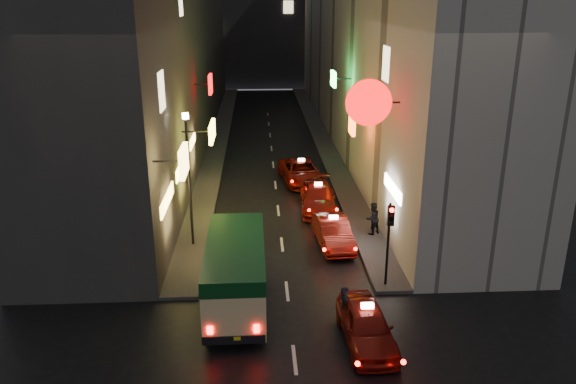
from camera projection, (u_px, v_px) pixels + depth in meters
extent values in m
cube|color=#383533|center=(165.00, 27.00, 43.15)|extent=(6.00, 52.00, 18.00)
cube|color=#FFCB59|center=(184.00, 161.00, 20.99)|extent=(0.18, 1.60, 1.10)
cube|color=yellow|center=(212.00, 131.00, 29.14)|extent=(0.18, 2.45, 0.91)
cube|color=#F20A0A|center=(210.00, 84.00, 35.28)|extent=(0.18, 1.35, 1.22)
cube|color=#FFCB59|center=(167.00, 200.00, 23.87)|extent=(0.10, 3.40, 0.55)
cube|color=yellow|center=(181.00, 167.00, 28.45)|extent=(0.10, 3.75, 0.55)
cube|color=#FFCB59|center=(192.00, 141.00, 33.58)|extent=(0.10, 2.72, 0.55)
cube|color=#FFE5B2|center=(161.00, 91.00, 23.05)|extent=(0.06, 1.30, 1.60)
cube|color=#FFE5B2|center=(180.00, 0.00, 29.45)|extent=(0.06, 1.30, 1.60)
cube|color=#A7A299|center=(371.00, 26.00, 43.99)|extent=(6.00, 52.00, 18.00)
cylinder|color=#F20A0A|center=(369.00, 103.00, 23.74)|extent=(1.98, 0.18, 1.98)
cube|color=#FD4A0C|center=(352.00, 118.00, 29.95)|extent=(0.18, 1.28, 1.73)
cube|color=#30F14A|center=(333.00, 79.00, 35.96)|extent=(0.18, 1.58, 0.95)
cube|color=white|center=(393.00, 188.00, 25.25)|extent=(0.10, 3.07, 0.55)
cube|color=#FFE5B2|center=(386.00, 64.00, 26.18)|extent=(0.06, 1.30, 1.60)
cube|color=#484543|center=(219.00, 139.00, 46.28)|extent=(1.50, 52.00, 0.15)
cube|color=#484543|center=(321.00, 138.00, 46.73)|extent=(1.50, 52.00, 0.15)
cube|color=beige|center=(236.00, 271.00, 20.90)|extent=(2.16, 6.06, 2.22)
cube|color=#0B3917|center=(235.00, 250.00, 20.62)|extent=(2.18, 6.08, 0.55)
cube|color=black|center=(236.00, 262.00, 21.11)|extent=(2.17, 3.64, 0.50)
cube|color=black|center=(234.00, 339.00, 18.41)|extent=(2.07, 0.20, 0.30)
cube|color=#FF0A05|center=(210.00, 330.00, 18.17)|extent=(0.18, 0.06, 0.28)
cube|color=#FF0A05|center=(257.00, 329.00, 18.25)|extent=(0.18, 0.06, 0.28)
cylinder|color=black|center=(215.00, 274.00, 23.04)|extent=(0.22, 0.77, 0.77)
cylinder|color=black|center=(262.00, 325.00, 19.49)|extent=(0.22, 0.77, 0.77)
imported|color=maroon|center=(366.00, 323.00, 18.88)|extent=(2.26, 5.02, 1.57)
cube|color=white|center=(368.00, 300.00, 18.59)|extent=(0.43, 0.20, 0.16)
sphere|color=#FF0A05|center=(358.00, 364.00, 16.73)|extent=(0.16, 0.16, 0.16)
sphere|color=#FF0A05|center=(403.00, 362.00, 16.80)|extent=(0.16, 0.16, 0.16)
imported|color=maroon|center=(333.00, 230.00, 26.44)|extent=(2.39, 5.00, 1.54)
cube|color=white|center=(334.00, 213.00, 26.15)|extent=(0.43, 0.22, 0.16)
sphere|color=#FF0A05|center=(324.00, 250.00, 24.32)|extent=(0.16, 0.16, 0.16)
sphere|color=#FF0A05|center=(356.00, 249.00, 24.39)|extent=(0.16, 0.16, 0.16)
imported|color=maroon|center=(318.00, 195.00, 30.94)|extent=(2.34, 5.16, 1.61)
cube|color=white|center=(318.00, 180.00, 30.65)|extent=(0.43, 0.20, 0.16)
sphere|color=#FF0A05|center=(309.00, 210.00, 28.73)|extent=(0.16, 0.16, 0.16)
sphere|color=#FF0A05|center=(337.00, 210.00, 28.81)|extent=(0.16, 0.16, 0.16)
imported|color=maroon|center=(301.00, 170.00, 35.44)|extent=(2.82, 5.37, 1.63)
cube|color=white|center=(301.00, 156.00, 35.14)|extent=(0.44, 0.24, 0.16)
sphere|color=#FF0A05|center=(292.00, 181.00, 33.20)|extent=(0.16, 0.16, 0.16)
sphere|color=#FF0A05|center=(316.00, 181.00, 33.27)|extent=(0.16, 0.16, 0.16)
imported|color=black|center=(345.00, 305.00, 19.73)|extent=(0.53, 0.68, 1.83)
imported|color=black|center=(373.00, 216.00, 27.28)|extent=(0.81, 0.72, 1.82)
cylinder|color=black|center=(388.00, 245.00, 22.16)|extent=(0.10, 0.10, 3.50)
cube|color=black|center=(391.00, 216.00, 21.56)|extent=(0.26, 0.18, 0.80)
sphere|color=#FF0A05|center=(392.00, 210.00, 21.37)|extent=(0.18, 0.18, 0.18)
sphere|color=black|center=(392.00, 217.00, 21.46)|extent=(0.17, 0.17, 0.17)
sphere|color=black|center=(391.00, 223.00, 21.55)|extent=(0.17, 0.17, 0.17)
cylinder|color=black|center=(189.00, 183.00, 25.47)|extent=(0.12, 0.12, 6.00)
cylinder|color=#FFE5BF|center=(185.00, 116.00, 24.45)|extent=(0.28, 0.28, 0.25)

